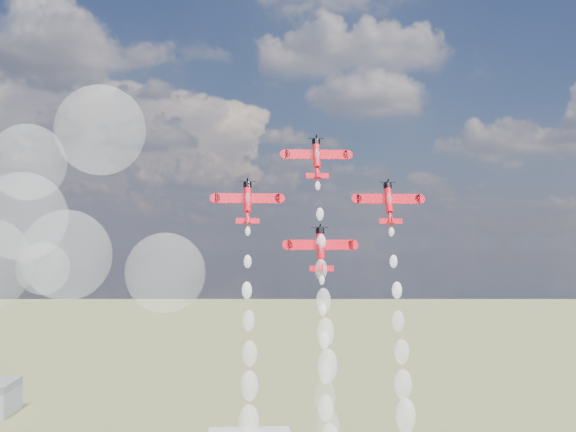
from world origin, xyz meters
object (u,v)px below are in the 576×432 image
(plane_right, at_px, (389,202))
(plane_left, at_px, (247,202))
(plane_slot, at_px, (321,248))
(plane_lead, at_px, (317,158))

(plane_right, bearing_deg, plane_left, 180.00)
(plane_slot, bearing_deg, plane_left, 165.91)
(plane_lead, height_order, plane_slot, plane_lead)
(plane_left, relative_size, plane_right, 1.00)
(plane_left, bearing_deg, plane_lead, 14.09)
(plane_left, distance_m, plane_right, 27.81)
(plane_lead, bearing_deg, plane_left, -165.91)
(plane_lead, relative_size, plane_right, 1.00)
(plane_left, relative_size, plane_slot, 1.00)
(plane_left, xyz_separation_m, plane_slot, (13.91, -3.49, -9.09))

